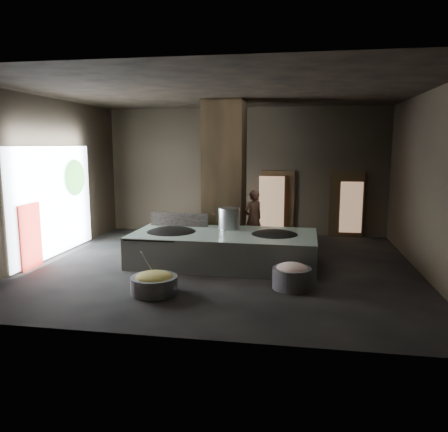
% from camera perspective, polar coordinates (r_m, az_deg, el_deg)
% --- Properties ---
extents(floor, '(10.00, 9.00, 0.10)m').
position_cam_1_polar(floor, '(11.75, -0.04, -6.72)').
color(floor, black).
rests_on(floor, ground).
extents(ceiling, '(10.00, 9.00, 0.10)m').
position_cam_1_polar(ceiling, '(11.38, -0.05, 16.15)').
color(ceiling, black).
rests_on(ceiling, back_wall).
extents(back_wall, '(10.00, 0.10, 4.50)m').
position_cam_1_polar(back_wall, '(15.83, 2.74, 5.85)').
color(back_wall, black).
rests_on(back_wall, ground).
extents(front_wall, '(10.00, 0.10, 4.50)m').
position_cam_1_polar(front_wall, '(6.92, -6.40, 1.46)').
color(front_wall, black).
rests_on(front_wall, ground).
extents(left_wall, '(0.10, 9.00, 4.50)m').
position_cam_1_polar(left_wall, '(13.16, -22.34, 4.49)').
color(left_wall, black).
rests_on(left_wall, ground).
extents(right_wall, '(0.10, 9.00, 4.50)m').
position_cam_1_polar(right_wall, '(11.61, 25.40, 3.75)').
color(right_wall, black).
rests_on(right_wall, ground).
extents(pillar, '(1.20, 1.20, 4.50)m').
position_cam_1_polar(pillar, '(13.25, 0.06, 5.21)').
color(pillar, black).
rests_on(pillar, ground).
extents(hearth_platform, '(4.95, 2.44, 0.85)m').
position_cam_1_polar(hearth_platform, '(11.83, -0.00, -4.24)').
color(hearth_platform, '#A8BAA7').
rests_on(hearth_platform, ground).
extents(platform_cap, '(4.79, 2.30, 0.03)m').
position_cam_1_polar(platform_cap, '(11.74, -0.00, -2.39)').
color(platform_cap, black).
rests_on(platform_cap, hearth_platform).
extents(wok_left, '(1.54, 1.54, 0.43)m').
position_cam_1_polar(wok_left, '(12.03, -6.87, -2.49)').
color(wok_left, black).
rests_on(wok_left, hearth_platform).
extents(wok_left_rim, '(1.58, 1.58, 0.05)m').
position_cam_1_polar(wok_left_rim, '(12.02, -6.88, -2.16)').
color(wok_left_rim, black).
rests_on(wok_left_rim, hearth_platform).
extents(wok_right, '(1.44, 1.44, 0.40)m').
position_cam_1_polar(wok_right, '(11.66, 6.60, -2.86)').
color(wok_right, black).
rests_on(wok_right, hearth_platform).
extents(wok_right_rim, '(1.47, 1.47, 0.05)m').
position_cam_1_polar(wok_right_rim, '(11.64, 6.61, -2.52)').
color(wok_right_rim, black).
rests_on(wok_right_rim, hearth_platform).
extents(stock_pot, '(0.60, 0.60, 0.64)m').
position_cam_1_polar(stock_pot, '(12.21, 0.66, -0.44)').
color(stock_pot, '#9DA1A4').
rests_on(stock_pot, hearth_platform).
extents(splash_guard, '(1.70, 0.10, 0.43)m').
position_cam_1_polar(splash_guard, '(12.73, -5.88, -0.54)').
color(splash_guard, black).
rests_on(splash_guard, hearth_platform).
extents(cook, '(0.78, 0.75, 1.80)m').
position_cam_1_polar(cook, '(13.75, 3.83, -0.33)').
color(cook, '#8C5D47').
rests_on(cook, ground).
extents(veg_basin, '(1.34, 1.34, 0.37)m').
position_cam_1_polar(veg_basin, '(9.69, -9.10, -8.87)').
color(veg_basin, slate).
rests_on(veg_basin, ground).
extents(veg_fill, '(0.83, 0.83, 0.26)m').
position_cam_1_polar(veg_fill, '(9.65, -9.13, -7.95)').
color(veg_fill, '#8BA952').
rests_on(veg_fill, veg_basin).
extents(ladle, '(0.32, 0.29, 0.72)m').
position_cam_1_polar(ladle, '(9.77, -9.71, -6.51)').
color(ladle, '#9DA1A4').
rests_on(ladle, veg_basin).
extents(meat_basin, '(1.05, 1.05, 0.48)m').
position_cam_1_polar(meat_basin, '(9.99, 8.84, -8.01)').
color(meat_basin, slate).
rests_on(meat_basin, ground).
extents(meat_fill, '(0.72, 0.72, 0.27)m').
position_cam_1_polar(meat_fill, '(9.92, 8.87, -6.84)').
color(meat_fill, tan).
rests_on(meat_fill, meat_basin).
extents(doorway_near, '(1.18, 0.08, 2.38)m').
position_cam_1_polar(doorway_near, '(15.74, 7.01, 1.56)').
color(doorway_near, black).
rests_on(doorway_near, ground).
extents(doorway_near_glow, '(0.89, 0.04, 2.10)m').
position_cam_1_polar(doorway_near_glow, '(15.62, 6.21, 1.33)').
color(doorway_near_glow, '#8C6647').
rests_on(doorway_near_glow, ground).
extents(doorway_far, '(1.18, 0.08, 2.38)m').
position_cam_1_polar(doorway_far, '(15.82, 15.72, 1.32)').
color(doorway_far, black).
rests_on(doorway_far, ground).
extents(doorway_far_glow, '(0.75, 0.04, 1.77)m').
position_cam_1_polar(doorway_far_glow, '(15.76, 16.27, 1.09)').
color(doorway_far_glow, '#8C6647').
rests_on(doorway_far_glow, ground).
extents(left_opening, '(0.04, 4.20, 3.10)m').
position_cam_1_polar(left_opening, '(13.34, -21.36, 1.79)').
color(left_opening, white).
rests_on(left_opening, ground).
extents(pavilion_sliver, '(0.05, 0.90, 1.70)m').
position_cam_1_polar(pavilion_sliver, '(12.33, -23.96, -2.46)').
color(pavilion_sliver, maroon).
rests_on(pavilion_sliver, ground).
extents(tree_silhouette, '(0.28, 1.10, 1.10)m').
position_cam_1_polar(tree_silhouette, '(14.19, -18.87, 4.77)').
color(tree_silhouette, '#194714').
rests_on(tree_silhouette, left_opening).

